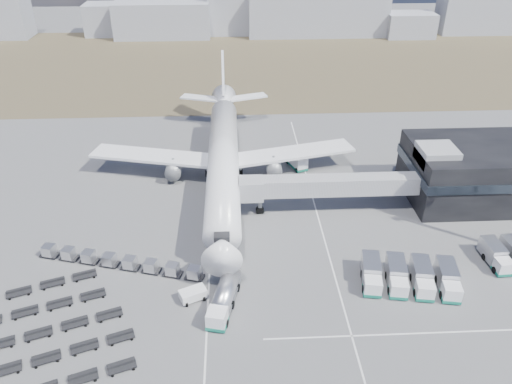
{
  "coord_description": "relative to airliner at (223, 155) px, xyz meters",
  "views": [
    {
      "loc": [
        1.95,
        -51.29,
        46.99
      ],
      "look_at": [
        5.54,
        20.75,
        4.0
      ],
      "focal_mm": 35.0,
      "sensor_mm": 36.0,
      "label": 1
    }
  ],
  "objects": [
    {
      "name": "ground",
      "position": [
        0.0,
        -32.38,
        -5.29
      ],
      "size": [
        420.0,
        420.0,
        0.0
      ],
      "primitive_type": "plane",
      "color": "#565659",
      "rests_on": "ground"
    },
    {
      "name": "grass_strip",
      "position": [
        0.0,
        77.62,
        -5.29
      ],
      "size": [
        420.0,
        90.0,
        0.01
      ],
      "primitive_type": "cube",
      "color": "brown",
      "rests_on": "ground"
    },
    {
      "name": "lane_markings",
      "position": [
        9.77,
        -29.38,
        -5.29
      ],
      "size": [
        47.12,
        110.0,
        0.01
      ],
      "color": "silver",
      "rests_on": "ground"
    },
    {
      "name": "terminal",
      "position": [
        47.77,
        -8.41,
        -0.04
      ],
      "size": [
        30.4,
        16.4,
        11.0
      ],
      "color": "black",
      "rests_on": "ground"
    },
    {
      "name": "jet_bridge",
      "position": [
        15.9,
        -11.95,
        -0.24
      ],
      "size": [
        30.3,
        3.8,
        7.05
      ],
      "color": "#939399",
      "rests_on": "ground"
    },
    {
      "name": "airliner",
      "position": [
        0.0,
        0.0,
        0.0
      ],
      "size": [
        51.59,
        64.53,
        17.62
      ],
      "color": "white",
      "rests_on": "ground"
    },
    {
      "name": "skyline",
      "position": [
        1.6,
        117.04,
        4.12
      ],
      "size": [
        325.11,
        27.08,
        24.98
      ],
      "color": "#989BA6",
      "rests_on": "ground"
    },
    {
      "name": "fuel_tanker",
      "position": [
        0.22,
        -34.33,
        -3.69
      ],
      "size": [
        4.75,
        10.24,
        3.21
      ],
      "rotation": [
        0.0,
        0.0,
        -0.23
      ],
      "color": "white",
      "rests_on": "ground"
    },
    {
      "name": "pushback_tug",
      "position": [
        -4.0,
        -32.81,
        -4.51
      ],
      "size": [
        4.03,
        3.26,
        1.56
      ],
      "primitive_type": "cube",
      "rotation": [
        0.0,
        0.0,
        0.42
      ],
      "color": "white",
      "rests_on": "ground"
    },
    {
      "name": "catering_truck",
      "position": [
        14.47,
        4.73,
        -3.95
      ],
      "size": [
        4.21,
        6.19,
        2.63
      ],
      "rotation": [
        0.0,
        0.0,
        0.36
      ],
      "color": "white",
      "rests_on": "ground"
    },
    {
      "name": "service_trucks_near",
      "position": [
        25.88,
        -31.4,
        -3.74
      ],
      "size": [
        13.81,
        9.09,
        2.85
      ],
      "rotation": [
        0.0,
        0.0,
        -0.17
      ],
      "color": "white",
      "rests_on": "ground"
    },
    {
      "name": "uld_row",
      "position": [
        -15.13,
        -25.46,
        -4.25
      ],
      "size": [
        25.14,
        8.52,
        1.73
      ],
      "rotation": [
        0.0,
        0.0,
        -0.27
      ],
      "color": "black",
      "rests_on": "ground"
    },
    {
      "name": "baggage_dollies",
      "position": [
        -26.71,
        -40.1,
        -4.9
      ],
      "size": [
        33.12,
        28.15,
        0.78
      ],
      "rotation": [
        0.0,
        0.0,
        0.35
      ],
      "color": "black",
      "rests_on": "ground"
    }
  ]
}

